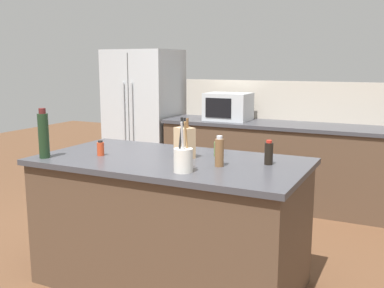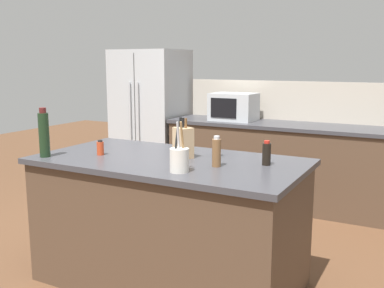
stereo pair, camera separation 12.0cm
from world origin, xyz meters
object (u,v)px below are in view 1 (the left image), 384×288
Objects in this scene: utensil_crock at (183,159)px; spice_jar_paprika at (101,149)px; pepper_grinder at (219,152)px; soy_sauce_bottle at (269,153)px; wine_bottle at (44,135)px; microwave at (228,107)px; knife_block at (185,142)px; spice_jar_oregano at (218,149)px; refrigerator at (145,119)px.

utensil_crock is 0.80m from spice_jar_paprika.
soy_sauce_bottle is at bearing 35.42° from pepper_grinder.
spice_jar_paprika is at bearing 37.73° from wine_bottle.
microwave is 1.44× the size of wine_bottle.
microwave is 2.19m from knife_block.
soy_sauce_bottle is (0.60, 0.06, -0.04)m from knife_block.
spice_jar_oregano is at bearing -70.37° from microwave.
pepper_grinder is at bearing 2.50° from knife_block.
soy_sauce_bottle is (2.31, -2.11, 0.13)m from refrigerator.
utensil_crock is 2.83× the size of spice_jar_paprika.
knife_block is at bearing -51.85° from refrigerator.
spice_jar_oregano is at bearing 65.57° from knife_block.
microwave and utensil_crock have the same top height.
utensil_crock reaches higher than pepper_grinder.
refrigerator is at bearing 153.22° from knife_block.
pepper_grinder is 0.34m from soy_sauce_bottle.
spice_jar_paprika is 0.32× the size of wine_bottle.
soy_sauce_bottle is (0.42, 0.44, -0.00)m from utensil_crock.
refrigerator is 4.96× the size of wine_bottle.
knife_block is 1.42× the size of pepper_grinder.
knife_block is 2.40× the size of spice_jar_oregano.
utensil_crock is at bearing -120.19° from pepper_grinder.
refrigerator is 8.67× the size of pepper_grinder.
utensil_crock is at bearing -12.94° from spice_jar_paprika.
pepper_grinder is (0.84, -2.26, -0.06)m from microwave.
soy_sauce_bottle is at bearing 18.47° from wine_bottle.
spice_jar_oregano is at bearing 166.35° from soy_sauce_bottle.
soy_sauce_bottle is 1.59m from wine_bottle.
spice_jar_oregano reaches higher than spice_jar_paprika.
microwave is 2.51× the size of pepper_grinder.
pepper_grinder is at bearing 14.00° from wine_bottle.
microwave is at bearing 88.02° from spice_jar_paprika.
soy_sauce_bottle is at bearing -61.64° from microwave.
utensil_crock is 0.28m from pepper_grinder.
microwave is at bearing 81.31° from wine_bottle.
refrigerator is at bearing 115.18° from spice_jar_paprika.
wine_bottle is at bearing -166.00° from pepper_grinder.
spice_jar_paprika is at bearing -64.82° from refrigerator.
pepper_grinder is (2.04, -2.31, 0.15)m from refrigerator.
refrigerator reaches higher than spice_jar_paprika.
spice_jar_oregano is 0.34× the size of wine_bottle.
refrigerator is 1.22m from microwave.
wine_bottle is at bearing -128.85° from knife_block.
soy_sauce_bottle is at bearing 46.48° from utensil_crock.
wine_bottle is at bearing -151.08° from spice_jar_oregano.
utensil_crock is 0.61m from soy_sauce_bottle.
microwave is at bearing 105.54° from utensil_crock.
microwave is 2.33m from spice_jar_paprika.
microwave is 2.35m from soy_sauce_bottle.
spice_jar_paprika is (-0.92, -0.07, -0.04)m from pepper_grinder.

